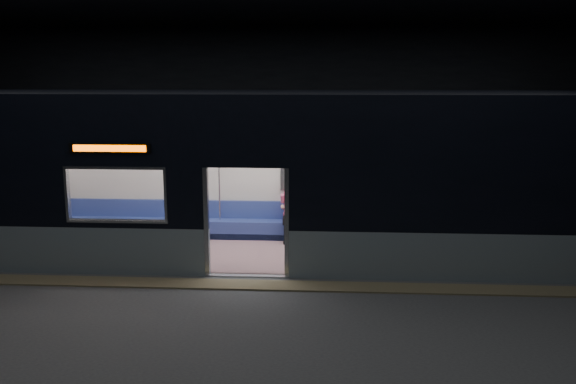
# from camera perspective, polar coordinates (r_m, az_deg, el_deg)

# --- Properties ---
(station_floor) EXTENTS (24.00, 14.00, 0.01)m
(station_floor) POSITION_cam_1_polar(r_m,az_deg,el_deg) (10.48, -4.58, -9.77)
(station_floor) COLOR #47494C
(station_floor) RESTS_ON ground
(station_envelope) EXTENTS (24.00, 14.00, 5.00)m
(station_envelope) POSITION_cam_1_polar(r_m,az_deg,el_deg) (9.80, -4.92, 10.71)
(station_envelope) COLOR black
(station_envelope) RESTS_ON station_floor
(tactile_strip) EXTENTS (22.80, 0.50, 0.03)m
(tactile_strip) POSITION_cam_1_polar(r_m,az_deg,el_deg) (10.99, -4.18, -8.66)
(tactile_strip) COLOR #8C7F59
(tactile_strip) RESTS_ON station_floor
(metro_car) EXTENTS (18.00, 3.04, 3.35)m
(metro_car) POSITION_cam_1_polar(r_m,az_deg,el_deg) (12.46, -3.07, 2.41)
(metro_car) COLOR gray
(metro_car) RESTS_ON station_floor
(passenger) EXTENTS (0.42, 0.67, 1.32)m
(passenger) POSITION_cam_1_polar(r_m,az_deg,el_deg) (13.58, 0.35, -1.43)
(passenger) COLOR black
(passenger) RESTS_ON metro_car
(handbag) EXTENTS (0.28, 0.25, 0.12)m
(handbag) POSITION_cam_1_polar(r_m,az_deg,el_deg) (13.40, 0.41, -2.12)
(handbag) COLOR black
(handbag) RESTS_ON passenger
(transit_map) EXTENTS (1.10, 0.03, 0.72)m
(transit_map) POSITION_cam_1_polar(r_m,az_deg,el_deg) (13.73, 1.82, 1.81)
(transit_map) COLOR white
(transit_map) RESTS_ON metro_car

